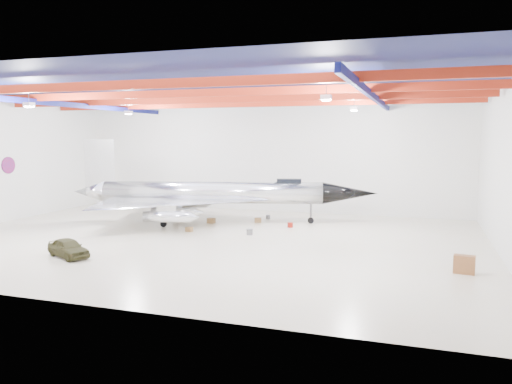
% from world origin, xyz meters
% --- Properties ---
extents(floor, '(40.00, 40.00, 0.00)m').
position_xyz_m(floor, '(0.00, 0.00, 0.00)').
color(floor, beige).
rests_on(floor, ground).
extents(wall_back, '(40.00, 0.00, 40.00)m').
position_xyz_m(wall_back, '(0.00, 15.00, 5.50)').
color(wall_back, silver).
rests_on(wall_back, floor).
extents(wall_right, '(0.00, 30.00, 30.00)m').
position_xyz_m(wall_right, '(20.00, 0.00, 5.50)').
color(wall_right, silver).
rests_on(wall_right, floor).
extents(ceiling, '(40.00, 40.00, 0.00)m').
position_xyz_m(ceiling, '(0.00, 0.00, 11.00)').
color(ceiling, '#0A0F38').
rests_on(ceiling, wall_back).
extents(ceiling_structure, '(39.50, 29.50, 1.08)m').
position_xyz_m(ceiling_structure, '(0.00, 0.00, 10.32)').
color(ceiling_structure, '#9B2410').
rests_on(ceiling_structure, ceiling).
extents(wall_roundel, '(0.10, 1.50, 1.50)m').
position_xyz_m(wall_roundel, '(-19.94, 2.00, 5.00)').
color(wall_roundel, '#B21414').
rests_on(wall_roundel, wall_left).
extents(jet_aircraft, '(26.34, 18.73, 7.31)m').
position_xyz_m(jet_aircraft, '(-2.27, 6.72, 2.40)').
color(jet_aircraft, silver).
rests_on(jet_aircraft, floor).
extents(jeep, '(3.76, 2.74, 1.19)m').
position_xyz_m(jeep, '(-5.89, -7.75, 0.59)').
color(jeep, '#38361C').
rests_on(jeep, floor).
extents(desk, '(1.20, 0.72, 1.03)m').
position_xyz_m(desk, '(17.51, -4.02, 0.52)').
color(desk, brown).
rests_on(desk, floor).
extents(crate_ply, '(0.57, 0.48, 0.36)m').
position_xyz_m(crate_ply, '(-2.38, 2.30, 0.18)').
color(crate_ply, olive).
rests_on(crate_ply, floor).
extents(engine_drum, '(0.52, 0.52, 0.44)m').
position_xyz_m(engine_drum, '(2.64, 2.57, 0.22)').
color(engine_drum, '#59595B').
rests_on(engine_drum, floor).
extents(parts_bin, '(0.71, 0.64, 0.40)m').
position_xyz_m(parts_bin, '(1.54, 8.03, 0.20)').
color(parts_bin, olive).
rests_on(parts_bin, floor).
extents(crate_small, '(0.42, 0.35, 0.28)m').
position_xyz_m(crate_small, '(-6.48, 8.03, 0.14)').
color(crate_small, '#59595B').
rests_on(crate_small, floor).
extents(tool_chest, '(0.60, 0.60, 0.42)m').
position_xyz_m(tool_chest, '(4.85, 6.58, 0.21)').
color(tool_chest, maroon).
rests_on(tool_chest, floor).
extents(oil_barrel, '(0.68, 0.57, 0.44)m').
position_xyz_m(oil_barrel, '(-2.24, 6.40, 0.22)').
color(oil_barrel, olive).
rests_on(oil_barrel, floor).
extents(spares_box, '(0.46, 0.46, 0.36)m').
position_xyz_m(spares_box, '(1.83, 10.17, 0.18)').
color(spares_box, '#59595B').
rests_on(spares_box, floor).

